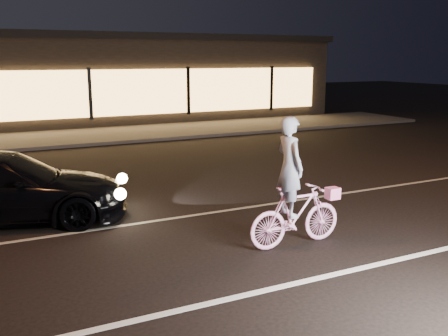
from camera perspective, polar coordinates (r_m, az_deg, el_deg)
ground at (r=8.68m, az=5.26°, el=-8.56°), size 90.00×90.00×0.00m
lane_stripe_near at (r=7.54m, az=11.30°, el=-12.10°), size 60.00×0.12×0.01m
lane_stripe_far at (r=10.34m, az=-0.50°, el=-4.98°), size 60.00×0.10×0.01m
sidewalk at (r=20.58m, az=-13.83°, el=3.63°), size 30.00×4.00×0.12m
storefront at (r=26.23m, az=-16.92°, el=9.89°), size 25.40×8.42×4.20m
cyclist at (r=8.39m, az=8.03°, el=-3.75°), size 1.75×0.60×2.20m
sedan at (r=10.44m, az=-23.97°, el=-2.09°), size 5.00×3.11×1.35m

